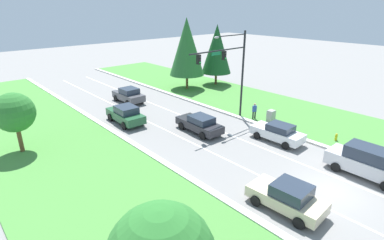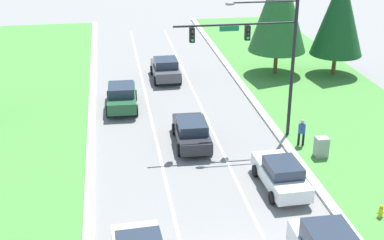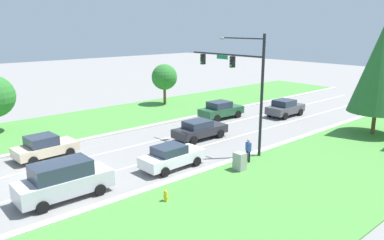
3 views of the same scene
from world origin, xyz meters
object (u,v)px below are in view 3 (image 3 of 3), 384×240
object	(u,v)px
forest_sedan	(221,110)
charcoal_sedan	(200,129)
pedestrian	(248,150)
traffic_signal_mast	(241,75)
champagne_sedan	(45,147)
utility_cabinet	(240,162)
white_sedan	(172,156)
conifer_far_right_tree	(380,68)
silver_suv	(64,180)
graphite_sedan	(285,108)
fire_hydrant	(166,196)
oak_near_left_tree	(164,77)

from	to	relation	value
forest_sedan	charcoal_sedan	xyz separation A→B (m)	(3.81, -6.38, -0.08)
charcoal_sedan	pedestrian	size ratio (longest dim) A/B	2.81
traffic_signal_mast	champagne_sedan	world-z (taller)	traffic_signal_mast
champagne_sedan	utility_cabinet	size ratio (longest dim) A/B	3.53
forest_sedan	white_sedan	xyz separation A→B (m)	(7.40, -12.11, -0.10)
white_sedan	conifer_far_right_tree	size ratio (longest dim) A/B	0.48
silver_suv	forest_sedan	xyz separation A→B (m)	(-7.09, 19.20, -0.16)
traffic_signal_mast	graphite_sedan	distance (m)	13.38
silver_suv	utility_cabinet	xyz separation A→B (m)	(3.60, 10.00, -0.44)
traffic_signal_mast	fire_hydrant	xyz separation A→B (m)	(3.19, -9.31, -5.27)
traffic_signal_mast	oak_near_left_tree	bearing A→B (deg)	160.40
traffic_signal_mast	conifer_far_right_tree	xyz separation A→B (m)	(4.77, 11.72, 0.04)
pedestrian	champagne_sedan	bearing A→B (deg)	59.60
pedestrian	fire_hydrant	distance (m)	7.86
graphite_sedan	pedestrian	size ratio (longest dim) A/B	2.60
white_sedan	oak_near_left_tree	bearing A→B (deg)	142.17
fire_hydrant	charcoal_sedan	bearing A→B (deg)	128.71
traffic_signal_mast	charcoal_sedan	xyz separation A→B (m)	(-4.06, -0.27, -4.80)
traffic_signal_mast	utility_cabinet	size ratio (longest dim) A/B	6.98
forest_sedan	oak_near_left_tree	world-z (taller)	oak_near_left_tree
oak_near_left_tree	conifer_far_right_tree	size ratio (longest dim) A/B	0.51
traffic_signal_mast	silver_suv	size ratio (longest dim) A/B	1.70
graphite_sedan	fire_hydrant	distance (m)	22.37
pedestrian	charcoal_sedan	bearing A→B (deg)	3.40
charcoal_sedan	conifer_far_right_tree	world-z (taller)	conifer_far_right_tree
fire_hydrant	oak_near_left_tree	world-z (taller)	oak_near_left_tree
charcoal_sedan	conifer_far_right_tree	xyz separation A→B (m)	(8.83, 11.99, 4.85)
charcoal_sedan	fire_hydrant	xyz separation A→B (m)	(7.25, -9.05, -0.47)
traffic_signal_mast	conifer_far_right_tree	world-z (taller)	conifer_far_right_tree
traffic_signal_mast	oak_near_left_tree	distance (m)	18.27
forest_sedan	utility_cabinet	size ratio (longest dim) A/B	3.87
graphite_sedan	conifer_far_right_tree	size ratio (longest dim) A/B	0.47
forest_sedan	graphite_sedan	bearing A→B (deg)	59.15
forest_sedan	white_sedan	size ratio (longest dim) A/B	1.07
forest_sedan	utility_cabinet	world-z (taller)	forest_sedan
champagne_sedan	oak_near_left_tree	size ratio (longest dim) A/B	0.90
silver_suv	white_sedan	xyz separation A→B (m)	(0.31, 7.09, -0.26)
charcoal_sedan	graphite_sedan	xyz separation A→B (m)	(-0.16, 12.05, 0.07)
traffic_signal_mast	oak_near_left_tree	size ratio (longest dim) A/B	1.79
utility_cabinet	white_sedan	bearing A→B (deg)	-138.45
graphite_sedan	utility_cabinet	distance (m)	16.45
champagne_sedan	utility_cabinet	bearing A→B (deg)	35.28
graphite_sedan	fire_hydrant	world-z (taller)	graphite_sedan
pedestrian	oak_near_left_tree	xyz separation A→B (m)	(-19.26, 7.62, 2.32)
charcoal_sedan	traffic_signal_mast	bearing A→B (deg)	5.31
utility_cabinet	conifer_far_right_tree	size ratio (longest dim) A/B	0.13
oak_near_left_tree	fire_hydrant	bearing A→B (deg)	-37.22
conifer_far_right_tree	silver_suv	bearing A→B (deg)	-102.63
charcoal_sedan	white_sedan	size ratio (longest dim) A/B	1.07
white_sedan	oak_near_left_tree	world-z (taller)	oak_near_left_tree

